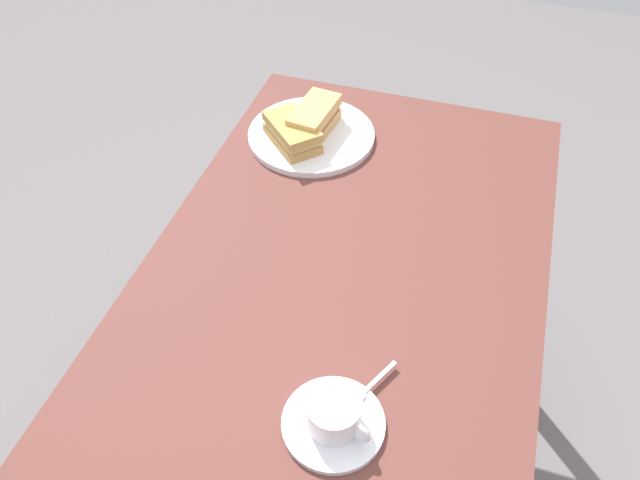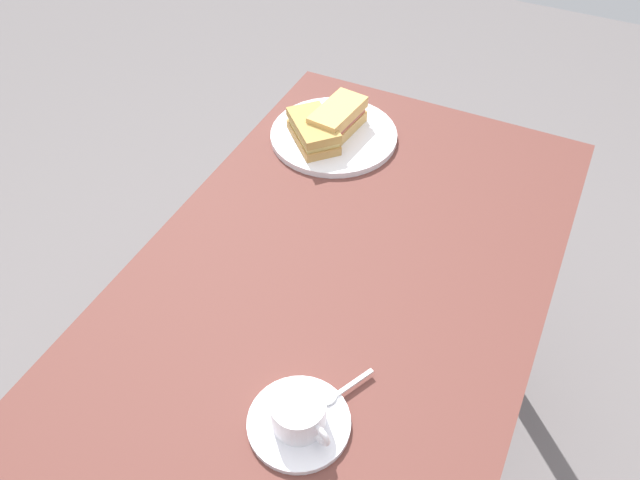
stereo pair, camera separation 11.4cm
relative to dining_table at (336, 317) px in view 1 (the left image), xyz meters
name	(u,v)px [view 1 (the left image)]	position (x,y,z in m)	size (l,w,h in m)	color
ground_plane	(331,471)	(0.00, 0.00, -0.68)	(6.00, 6.00, 0.00)	slate
dining_table	(336,317)	(0.00, 0.00, 0.00)	(1.26, 0.72, 0.77)	brown
sandwich_plate	(311,135)	(-0.40, -0.18, 0.10)	(0.29, 0.29, 0.01)	white
sandwich_front	(314,119)	(-0.41, -0.17, 0.14)	(0.15, 0.09, 0.06)	tan
sandwich_back	(292,132)	(-0.36, -0.21, 0.13)	(0.15, 0.16, 0.05)	#B88748
coffee_saucer	(333,423)	(0.26, 0.07, 0.09)	(0.15, 0.15, 0.01)	white
coffee_cup	(334,413)	(0.26, 0.07, 0.13)	(0.08, 0.10, 0.05)	white
spoon	(368,388)	(0.19, 0.10, 0.10)	(0.09, 0.06, 0.01)	silver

